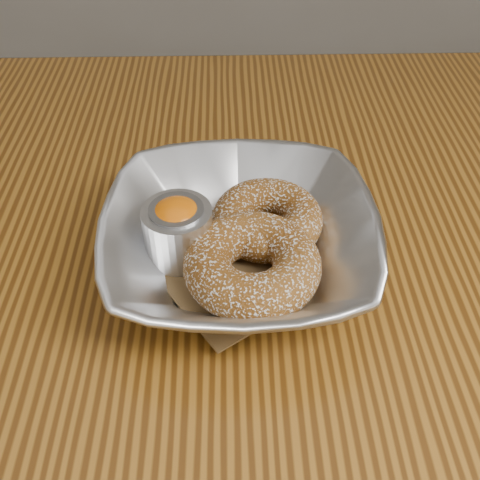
{
  "coord_description": "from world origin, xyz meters",
  "views": [
    {
      "loc": [
        0.02,
        -0.36,
        1.11
      ],
      "look_at": [
        0.02,
        -0.02,
        0.78
      ],
      "focal_mm": 42.0,
      "sensor_mm": 36.0,
      "label": 1
    }
  ],
  "objects_px": {
    "table": "(216,321)",
    "donut_front": "(252,265)",
    "donut_back": "(267,219)",
    "serving_bowl": "(240,241)",
    "ramekin": "(178,230)"
  },
  "relations": [
    {
      "from": "table",
      "to": "donut_front",
      "type": "xyz_separation_m",
      "value": [
        0.03,
        -0.04,
        0.13
      ]
    },
    {
      "from": "table",
      "to": "donut_back",
      "type": "distance_m",
      "value": 0.14
    },
    {
      "from": "serving_bowl",
      "to": "ramekin",
      "type": "height_order",
      "value": "ramekin"
    },
    {
      "from": "table",
      "to": "serving_bowl",
      "type": "bearing_deg",
      "value": -31.93
    },
    {
      "from": "table",
      "to": "donut_front",
      "type": "bearing_deg",
      "value": -52.89
    },
    {
      "from": "serving_bowl",
      "to": "ramekin",
      "type": "distance_m",
      "value": 0.05
    },
    {
      "from": "donut_back",
      "to": "donut_front",
      "type": "height_order",
      "value": "donut_front"
    },
    {
      "from": "table",
      "to": "donut_back",
      "type": "relative_size",
      "value": 12.14
    },
    {
      "from": "table",
      "to": "serving_bowl",
      "type": "xyz_separation_m",
      "value": [
        0.02,
        -0.02,
        0.13
      ]
    },
    {
      "from": "table",
      "to": "serving_bowl",
      "type": "distance_m",
      "value": 0.13
    },
    {
      "from": "ramekin",
      "to": "table",
      "type": "bearing_deg",
      "value": 17.55
    },
    {
      "from": "donut_back",
      "to": "ramekin",
      "type": "xyz_separation_m",
      "value": [
        -0.08,
        -0.02,
        0.01
      ]
    },
    {
      "from": "table",
      "to": "ramekin",
      "type": "distance_m",
      "value": 0.14
    },
    {
      "from": "table",
      "to": "donut_back",
      "type": "xyz_separation_m",
      "value": [
        0.05,
        0.01,
        0.13
      ]
    },
    {
      "from": "ramekin",
      "to": "serving_bowl",
      "type": "bearing_deg",
      "value": -7.07
    }
  ]
}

